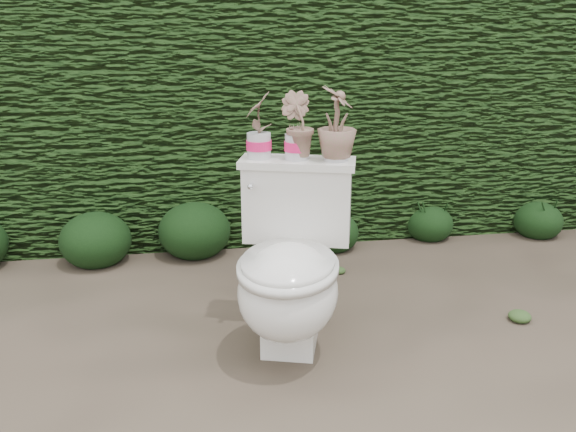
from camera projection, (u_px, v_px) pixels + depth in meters
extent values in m
plane|color=brown|center=(289.00, 335.00, 2.74)|extent=(60.00, 60.00, 0.00)
cube|color=#244416|center=(251.00, 106.00, 3.99)|extent=(8.00, 1.00, 1.60)
cube|color=silver|center=(291.00, 323.00, 2.64)|extent=(0.29, 0.35, 0.20)
ellipsoid|color=silver|center=(288.00, 291.00, 2.48)|extent=(0.54, 0.61, 0.39)
cube|color=silver|center=(297.00, 204.00, 2.69)|extent=(0.50, 0.29, 0.34)
cube|color=silver|center=(297.00, 163.00, 2.64)|extent=(0.53, 0.32, 0.03)
cylinder|color=silver|center=(252.00, 185.00, 2.59)|extent=(0.03, 0.06, 0.02)
sphere|color=silver|center=(250.00, 187.00, 2.57)|extent=(0.03, 0.03, 0.03)
imported|color=#2B7E27|center=(259.00, 127.00, 2.61)|extent=(0.13, 0.16, 0.27)
imported|color=#2B7E27|center=(297.00, 128.00, 2.59)|extent=(0.19, 0.19, 0.27)
imported|color=#2B7E27|center=(337.00, 126.00, 2.56)|extent=(0.20, 0.20, 0.30)
ellipsoid|color=black|center=(95.00, 235.00, 3.50)|extent=(0.41, 0.41, 0.33)
ellipsoid|color=black|center=(194.00, 226.00, 3.62)|extent=(0.43, 0.43, 0.34)
ellipsoid|color=black|center=(332.00, 228.00, 3.72)|extent=(0.32, 0.32, 0.26)
ellipsoid|color=black|center=(430.00, 219.00, 3.90)|extent=(0.30, 0.30, 0.24)
ellipsoid|color=black|center=(539.00, 217.00, 3.94)|extent=(0.31, 0.31, 0.25)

